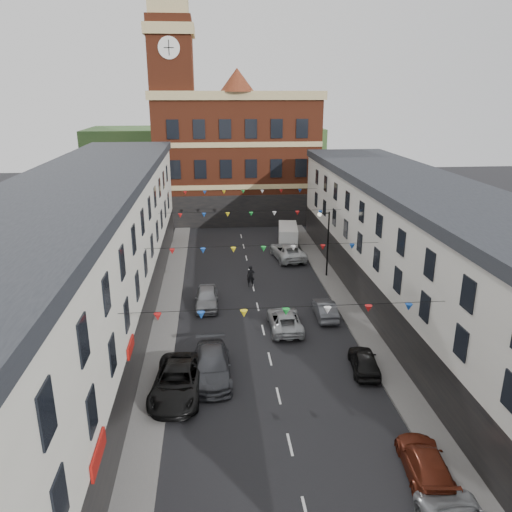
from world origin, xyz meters
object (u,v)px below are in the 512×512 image
object	(u,v)px
car_left_e	(207,298)
pedestrian	(251,276)
street_lamp	(325,235)
car_right_c	(425,463)
car_right_e	(325,309)
car_left_d	(212,366)
white_van	(288,236)
car_right_d	(364,361)
car_right_f	(288,251)
moving_car	(285,320)
car_left_c	(177,382)

from	to	relation	value
car_left_e	pedestrian	world-z (taller)	pedestrian
car_left_e	pedestrian	size ratio (longest dim) A/B	2.38
street_lamp	pedestrian	size ratio (longest dim) A/B	3.27
car_left_e	car_right_c	distance (m)	21.08
street_lamp	car_right_e	world-z (taller)	street_lamp
car_left_d	white_van	bearing A→B (deg)	70.79
street_lamp	car_right_d	bearing A→B (deg)	-94.05
car_right_f	moving_car	bearing A→B (deg)	73.18
car_left_d	car_right_e	world-z (taller)	car_left_d
car_left_c	car_right_f	xyz separation A→B (m)	(9.60, 22.80, 0.00)
car_left_c	moving_car	distance (m)	10.21
car_right_c	moving_car	distance (m)	15.08
car_left_d	car_right_f	world-z (taller)	car_right_f
car_left_c	car_left_e	distance (m)	11.83
street_lamp	pedestrian	bearing A→B (deg)	-166.14
car_right_f	white_van	xyz separation A→B (m)	(0.69, 4.35, 0.32)
car_right_e	car_right_c	bearing A→B (deg)	93.99
moving_car	white_van	world-z (taller)	white_van
car_right_c	car_left_c	bearing A→B (deg)	-26.72
car_left_c	moving_car	xyz separation A→B (m)	(7.03, 7.41, -0.13)
car_left_c	car_right_f	bearing A→B (deg)	72.28
street_lamp	car_left_d	size ratio (longest dim) A/B	1.12
car_left_c	car_left_d	world-z (taller)	car_left_c
car_left_d	moving_car	bearing A→B (deg)	47.72
car_right_e	car_left_d	bearing A→B (deg)	43.14
street_lamp	white_van	size ratio (longest dim) A/B	1.19
car_right_d	white_van	bearing A→B (deg)	-81.75
moving_car	pedestrian	size ratio (longest dim) A/B	2.59
street_lamp	car_right_f	world-z (taller)	street_lamp
street_lamp	car_right_d	world-z (taller)	street_lamp
car_left_c	pedestrian	distance (m)	16.54
white_van	street_lamp	bearing A→B (deg)	-72.83
car_right_d	moving_car	world-z (taller)	moving_car
car_left_d	moving_car	size ratio (longest dim) A/B	1.13
car_right_d	car_right_f	size ratio (longest dim) A/B	0.66
car_right_e	pedestrian	world-z (taller)	pedestrian
street_lamp	car_right_f	size ratio (longest dim) A/B	1.05
car_right_d	moving_car	bearing A→B (deg)	-50.09
car_left_c	white_van	size ratio (longest dim) A/B	1.14
car_left_d	car_right_d	bearing A→B (deg)	-1.80
car_left_e	car_left_c	bearing A→B (deg)	-96.86
car_right_f	white_van	distance (m)	4.42
car_right_d	car_right_e	size ratio (longest dim) A/B	0.98
car_right_e	pedestrian	xyz separation A→B (m)	(-4.93, 6.65, 0.28)
car_right_c	car_right_f	xyz separation A→B (m)	(-1.40, 29.94, 0.16)
street_lamp	pedestrian	world-z (taller)	street_lamp
car_right_c	pedestrian	size ratio (longest dim) A/B	2.39
car_left_e	car_right_e	size ratio (longest dim) A/B	1.12
car_left_c	car_right_e	bearing A→B (deg)	46.42
car_left_d	car_right_d	xyz separation A→B (m)	(9.02, -0.12, -0.13)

